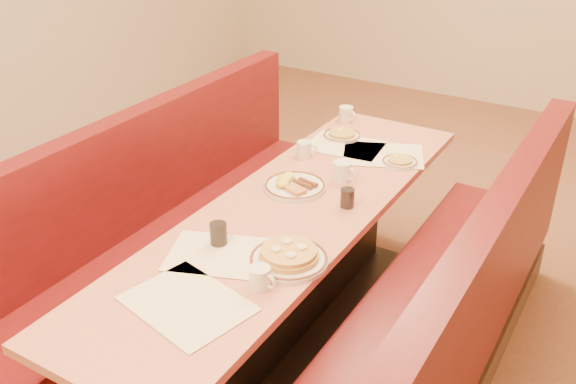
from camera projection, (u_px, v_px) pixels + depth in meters
The scene contains 18 objects.
ground at pixel (290, 340), 3.22m from camera, with size 8.00×8.00×0.00m, color #9E6647.
diner_table at pixel (290, 279), 3.05m from camera, with size 0.70×2.50×0.75m.
booth_left at pixel (171, 239), 3.39m from camera, with size 0.55×2.50×1.05m.
booth_right at pixel (438, 333), 2.72m from camera, with size 0.55×2.50×1.05m.
placemat_near_left at pixel (220, 254), 2.55m from camera, with size 0.40×0.30×0.00m, color #F6EAC1.
placemat_near_right at pixel (187, 303), 2.27m from camera, with size 0.43×0.32×0.00m, color #F6EAC1.
placemat_far_left at pixel (345, 145), 3.50m from camera, with size 0.40×0.30×0.00m, color #F6EAC1.
placemat_far_right at pixel (383, 155), 3.40m from camera, with size 0.42×0.31×0.00m, color #F6EAC1.
pancake_plate at pixel (289, 257), 2.50m from camera, with size 0.31×0.31×0.07m.
eggs_plate at pixel (294, 185), 3.05m from camera, with size 0.30×0.30×0.06m.
extra_plate_mid at pixel (400, 161), 3.30m from camera, with size 0.18×0.18×0.04m.
extra_plate_far at pixel (342, 135), 3.61m from camera, with size 0.21×0.21×0.04m.
coffee_mug_a at pixel (261, 278), 2.34m from camera, with size 0.12×0.08×0.09m.
coffee_mug_b at pixel (305, 149), 3.37m from camera, with size 0.10×0.08×0.08m.
coffee_mug_c at pixel (343, 171), 3.11m from camera, with size 0.13×0.09×0.10m.
coffee_mug_d at pixel (346, 114), 3.81m from camera, with size 0.12×0.08×0.09m.
soda_tumbler_near at pixel (218, 234), 2.60m from camera, with size 0.07×0.07×0.10m.
soda_tumbler_mid at pixel (347, 198), 2.88m from camera, with size 0.06×0.06×0.09m.
Camera 1 is at (1.28, -2.15, 2.16)m, focal length 40.00 mm.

